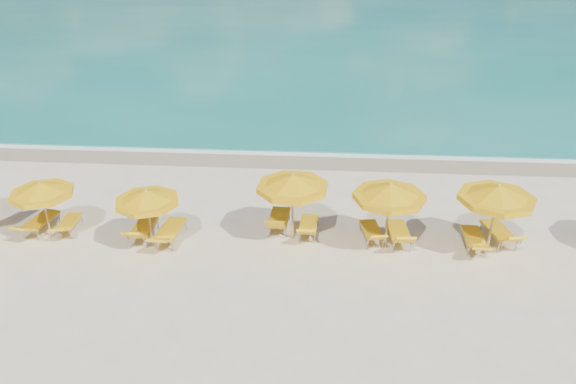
{
  "coord_description": "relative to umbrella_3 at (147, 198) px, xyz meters",
  "views": [
    {
      "loc": [
        1.24,
        -16.03,
        9.92
      ],
      "look_at": [
        0.0,
        1.5,
        1.2
      ],
      "focal_mm": 35.0,
      "sensor_mm": 36.0,
      "label": 1
    }
  ],
  "objects": [
    {
      "name": "lounger_6_right",
      "position": [
        11.54,
        1.05,
        -1.56
      ],
      "size": [
        1.05,
        2.08,
        0.9
      ],
      "rotation": [
        0.0,
        0.0,
        0.21
      ],
      "color": "#A5A8AD",
      "rests_on": "ground"
    },
    {
      "name": "lounger_4_left",
      "position": [
        4.1,
        1.4,
        -1.56
      ],
      "size": [
        0.75,
        1.97,
        0.96
      ],
      "rotation": [
        0.0,
        0.0,
        -0.04
      ],
      "color": "#A5A8AD",
      "rests_on": "ground"
    },
    {
      "name": "lounger_4_right",
      "position": [
        5.15,
        1.08,
        -1.58
      ],
      "size": [
        0.71,
        1.85,
        0.82
      ],
      "rotation": [
        0.0,
        0.0,
        -0.06
      ],
      "color": "#A5A8AD",
      "rests_on": "ground"
    },
    {
      "name": "lounger_3_right",
      "position": [
        0.53,
        0.38,
        -1.57
      ],
      "size": [
        0.85,
        2.11,
        0.77
      ],
      "rotation": [
        0.0,
        0.0,
        -0.09
      ],
      "color": "#A5A8AD",
      "rests_on": "ground"
    },
    {
      "name": "lounger_2_right",
      "position": [
        -3.16,
        0.74,
        -1.61
      ],
      "size": [
        0.66,
        1.73,
        0.67
      ],
      "rotation": [
        0.0,
        0.0,
        0.06
      ],
      "color": "#A5A8AD",
      "rests_on": "ground"
    },
    {
      "name": "wet_sand_band",
      "position": [
        4.39,
        7.84,
        -1.81
      ],
      "size": [
        120.0,
        2.6,
        0.01
      ],
      "primitive_type": "cube",
      "color": "tan",
      "rests_on": "ground"
    },
    {
      "name": "umbrella_2",
      "position": [
        -3.64,
        0.33,
        -0.01
      ],
      "size": [
        2.23,
        2.23,
        2.11
      ],
      "rotation": [
        0.0,
        0.0,
        -0.08
      ],
      "color": "tan",
      "rests_on": "ground"
    },
    {
      "name": "lounger_3_left",
      "position": [
        -0.43,
        0.46,
        -1.57
      ],
      "size": [
        0.7,
        1.93,
        0.89
      ],
      "rotation": [
        0.0,
        0.0,
        -0.02
      ],
      "color": "#A5A8AD",
      "rests_on": "ground"
    },
    {
      "name": "foam_line",
      "position": [
        4.39,
        8.64,
        -1.81
      ],
      "size": [
        120.0,
        1.2,
        0.03
      ],
      "primitive_type": "cube",
      "color": "white",
      "rests_on": "ground"
    },
    {
      "name": "lounger_6_left",
      "position": [
        10.62,
        0.66,
        -1.59
      ],
      "size": [
        0.66,
        1.92,
        0.7
      ],
      "rotation": [
        0.0,
        0.0,
        -0.02
      ],
      "color": "#A5A8AD",
      "rests_on": "ground"
    },
    {
      "name": "umbrella_5",
      "position": [
        7.72,
        0.45,
        0.23
      ],
      "size": [
        2.46,
        2.46,
        2.39
      ],
      "rotation": [
        0.0,
        0.0,
        -0.05
      ],
      "color": "tan",
      "rests_on": "ground"
    },
    {
      "name": "umbrella_3",
      "position": [
        0.0,
        0.0,
        0.0
      ],
      "size": [
        2.23,
        2.23,
        2.12
      ],
      "rotation": [
        0.0,
        0.0,
        -0.07
      ],
      "color": "tan",
      "rests_on": "ground"
    },
    {
      "name": "ground_plane",
      "position": [
        4.39,
        0.44,
        -1.81
      ],
      "size": [
        120.0,
        120.0,
        0.0
      ],
      "primitive_type": "plane",
      "color": "beige"
    },
    {
      "name": "lounger_5_right",
      "position": [
        8.19,
        0.77,
        -1.56
      ],
      "size": [
        0.81,
        1.99,
        0.9
      ],
      "rotation": [
        0.0,
        0.0,
        0.08
      ],
      "color": "#A5A8AD",
      "rests_on": "ground"
    },
    {
      "name": "whitecap_far",
      "position": [
        12.39,
        24.44,
        -1.81
      ],
      "size": [
        18.0,
        0.3,
        0.05
      ],
      "primitive_type": "cube",
      "color": "white",
      "rests_on": "ground"
    },
    {
      "name": "umbrella_4",
      "position": [
        4.62,
        0.84,
        0.28
      ],
      "size": [
        3.0,
        3.0,
        2.45
      ],
      "rotation": [
        0.0,
        0.0,
        0.29
      ],
      "color": "tan",
      "rests_on": "ground"
    },
    {
      "name": "whitecap_near",
      "position": [
        -1.61,
        17.44,
        -1.81
      ],
      "size": [
        14.0,
        0.36,
        0.05
      ],
      "primitive_type": "cube",
      "color": "white",
      "rests_on": "ground"
    },
    {
      "name": "lounger_5_left",
      "position": [
        7.3,
        0.88,
        -1.59
      ],
      "size": [
        0.85,
        1.83,
        0.8
      ],
      "rotation": [
        0.0,
        0.0,
        0.16
      ],
      "color": "#A5A8AD",
      "rests_on": "ground"
    },
    {
      "name": "lounger_2_left",
      "position": [
        -4.15,
        0.71,
        -1.58
      ],
      "size": [
        0.92,
        2.02,
        0.76
      ],
      "rotation": [
        0.0,
        0.0,
        -0.15
      ],
      "color": "#A5A8AD",
      "rests_on": "ground"
    },
    {
      "name": "umbrella_6",
      "position": [
        11.04,
        0.45,
        0.29
      ],
      "size": [
        2.59,
        2.59,
        2.46
      ],
      "rotation": [
        0.0,
        0.0,
        -0.07
      ],
      "color": "tan",
      "rests_on": "ground"
    },
    {
      "name": "ocean",
      "position": [
        4.39,
        48.44,
        -1.81
      ],
      "size": [
        120.0,
        80.0,
        0.3
      ],
      "primitive_type": "cube",
      "color": "#147465",
      "rests_on": "ground"
    }
  ]
}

